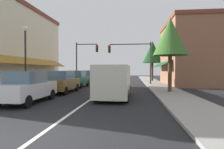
% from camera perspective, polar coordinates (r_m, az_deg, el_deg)
% --- Properties ---
extents(ground_plane, '(80.00, 80.00, 0.00)m').
position_cam_1_polar(ground_plane, '(22.55, -0.46, -3.28)').
color(ground_plane, black).
extents(sidewalk_left, '(2.60, 56.00, 0.12)m').
position_cam_1_polar(sidewalk_left, '(23.82, -13.73, -2.92)').
color(sidewalk_left, '#A39E99').
rests_on(sidewalk_left, ground).
extents(sidewalk_right, '(2.60, 56.00, 0.12)m').
position_cam_1_polar(sidewalk_right, '(22.58, 13.56, -3.16)').
color(sidewalk_right, gray).
rests_on(sidewalk_right, ground).
extents(lane_center_stripe, '(0.14, 52.00, 0.01)m').
position_cam_1_polar(lane_center_stripe, '(22.55, -0.46, -3.27)').
color(lane_center_stripe, silver).
rests_on(lane_center_stripe, ground).
extents(storefront_left_block, '(5.71, 14.20, 7.87)m').
position_cam_1_polar(storefront_left_block, '(20.14, -29.28, 7.19)').
color(storefront_left_block, beige).
rests_on(storefront_left_block, ground).
extents(storefront_right_block, '(5.91, 10.20, 7.71)m').
position_cam_1_polar(storefront_right_block, '(25.26, 21.18, 5.89)').
color(storefront_right_block, '#8E5B42').
rests_on(storefront_right_block, ground).
extents(parked_car_nearest_left, '(1.81, 4.11, 1.77)m').
position_cam_1_polar(parked_car_nearest_left, '(11.58, -24.17, -3.50)').
color(parked_car_nearest_left, silver).
rests_on(parked_car_nearest_left, ground).
extents(parked_car_second_left, '(1.81, 4.12, 1.77)m').
position_cam_1_polar(parked_car_second_left, '(15.74, -14.85, -2.15)').
color(parked_car_second_left, brown).
rests_on(parked_car_second_left, ground).
extents(parked_car_third_left, '(1.84, 4.13, 1.77)m').
position_cam_1_polar(parked_car_third_left, '(20.48, -10.47, -1.31)').
color(parked_car_third_left, '#0F4C33').
rests_on(parked_car_third_left, ground).
extents(parked_car_far_left, '(1.88, 4.15, 1.77)m').
position_cam_1_polar(parked_car_far_left, '(25.84, -6.56, -0.74)').
color(parked_car_far_left, '#4C5156').
rests_on(parked_car_far_left, ground).
extents(parked_car_distant_left, '(1.86, 4.14, 1.77)m').
position_cam_1_polar(parked_car_distant_left, '(30.45, -4.87, -0.41)').
color(parked_car_distant_left, navy).
rests_on(parked_car_distant_left, ground).
extents(van_in_lane, '(2.06, 5.21, 2.12)m').
position_cam_1_polar(van_in_lane, '(12.32, 0.59, -1.84)').
color(van_in_lane, beige).
rests_on(van_in_lane, ground).
extents(traffic_signal_mast_arm, '(5.29, 0.50, 5.26)m').
position_cam_1_polar(traffic_signal_mast_arm, '(23.50, 6.92, 5.75)').
color(traffic_signal_mast_arm, '#333333').
rests_on(traffic_signal_mast_arm, ground).
extents(traffic_signal_left_corner, '(3.04, 0.50, 5.47)m').
position_cam_1_polar(traffic_signal_left_corner, '(25.33, -8.52, 5.39)').
color(traffic_signal_left_corner, '#333333').
rests_on(traffic_signal_left_corner, ground).
extents(street_lamp_left_near, '(0.36, 0.36, 4.96)m').
position_cam_1_polar(street_lamp_left_near, '(14.88, -24.63, 6.99)').
color(street_lamp_left_near, black).
rests_on(street_lamp_left_near, ground).
extents(tree_right_near, '(2.70, 2.70, 5.97)m').
position_cam_1_polar(tree_right_near, '(15.94, 17.12, 10.73)').
color(tree_right_near, '#4C331E').
rests_on(tree_right_near, ground).
extents(tree_right_far, '(3.14, 3.14, 6.43)m').
position_cam_1_polar(tree_right_far, '(31.17, 12.08, 6.60)').
color(tree_right_far, '#4C331E').
rests_on(tree_right_far, ground).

